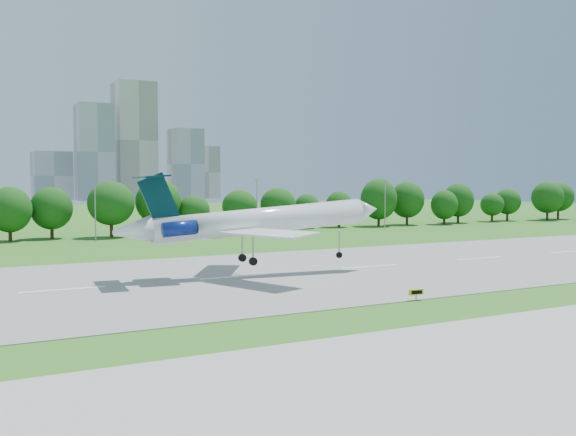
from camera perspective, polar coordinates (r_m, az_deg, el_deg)
name	(u,v)px	position (r m, az deg, el deg)	size (l,w,h in m)	color
ground	(118,342)	(48.76, -14.84, -10.58)	(600.00, 600.00, 0.00)	#2B691B
runway	(63,290)	(72.87, -19.40, -6.07)	(400.00, 45.00, 0.08)	gray
taxiway	(208,423)	(32.24, -7.09, -17.67)	(400.00, 23.00, 0.08)	#ADADA8
tree_line	(7,210)	(138.67, -23.67, 0.70)	(288.40, 8.40, 10.40)	#382314
skyline	(129,155)	(451.03, -13.94, 5.47)	(127.00, 52.00, 80.00)	#B2B2B7
airliner	(248,221)	(78.55, -3.56, -0.26)	(34.70, 25.11, 11.16)	white
taxi_sign_right	(416,292)	(64.06, 11.32, -6.50)	(1.59, 0.36, 1.11)	gray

